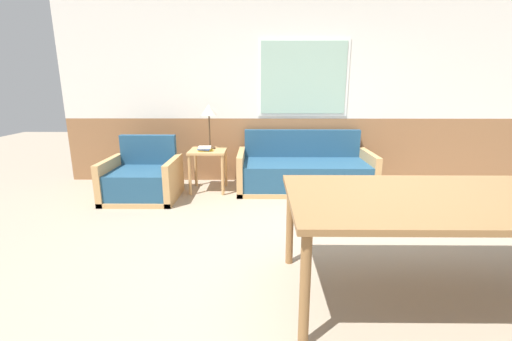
% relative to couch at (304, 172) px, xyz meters
% --- Properties ---
extents(ground_plane, '(16.00, 16.00, 0.00)m').
position_rel_couch_xyz_m(ground_plane, '(0.05, -2.14, -0.25)').
color(ground_plane, gray).
extents(wall_back, '(7.20, 0.09, 2.70)m').
position_rel_couch_xyz_m(wall_back, '(0.05, 0.49, 1.11)').
color(wall_back, '#8E603D').
rests_on(wall_back, ground_plane).
extents(couch, '(1.86, 0.84, 0.80)m').
position_rel_couch_xyz_m(couch, '(0.00, 0.00, 0.00)').
color(couch, tan).
rests_on(couch, ground_plane).
extents(armchair, '(0.91, 0.79, 0.79)m').
position_rel_couch_xyz_m(armchair, '(-2.15, -0.41, -0.00)').
color(armchair, tan).
rests_on(armchair, ground_plane).
extents(side_table, '(0.50, 0.50, 0.58)m').
position_rel_couch_xyz_m(side_table, '(-1.34, -0.06, 0.23)').
color(side_table, tan).
rests_on(side_table, ground_plane).
extents(table_lamp, '(0.21, 0.21, 0.61)m').
position_rel_couch_xyz_m(table_lamp, '(-1.32, 0.03, 0.83)').
color(table_lamp, '#4C3823').
rests_on(table_lamp, side_table).
extents(book_stack, '(0.22, 0.14, 0.07)m').
position_rel_couch_xyz_m(book_stack, '(-1.37, -0.15, 0.37)').
color(book_stack, gold).
rests_on(book_stack, side_table).
extents(dining_table, '(2.19, 1.06, 0.75)m').
position_rel_couch_xyz_m(dining_table, '(0.65, -2.54, 0.45)').
color(dining_table, olive).
rests_on(dining_table, ground_plane).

